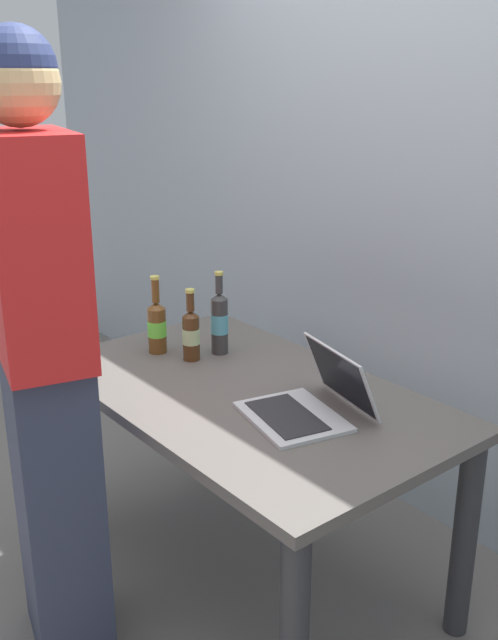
# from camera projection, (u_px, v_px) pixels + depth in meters

# --- Properties ---
(ground_plane) EXTENTS (8.00, 8.00, 0.00)m
(ground_plane) POSITION_uv_depth(u_px,v_px,m) (246.00, 574.00, 2.65)
(ground_plane) COLOR slate
(ground_plane) RESTS_ON ground
(desk) EXTENTS (1.42, 0.85, 0.75)m
(desk) POSITION_uv_depth(u_px,v_px,m) (246.00, 422.00, 2.45)
(desk) COLOR #56514C
(desk) RESTS_ON ground
(laptop) EXTENTS (0.40, 0.41, 0.21)m
(laptop) POSITION_uv_depth(u_px,v_px,m) (309.00, 402.00, 2.21)
(laptop) COLOR #B7BABC
(laptop) RESTS_ON desk
(beer_bottle_green) EXTENTS (0.06, 0.06, 0.32)m
(beer_bottle_green) POSITION_uv_depth(u_px,v_px,m) (220.00, 321.00, 2.69)
(beer_bottle_green) COLOR #333333
(beer_bottle_green) RESTS_ON desk
(beer_bottle_dark) EXTENTS (0.07, 0.07, 0.30)m
(beer_bottle_dark) POSITION_uv_depth(u_px,v_px,m) (157.00, 325.00, 2.70)
(beer_bottle_dark) COLOR brown
(beer_bottle_dark) RESTS_ON desk
(beer_bottle_brown) EXTENTS (0.06, 0.06, 0.27)m
(beer_bottle_brown) POSITION_uv_depth(u_px,v_px,m) (191.00, 333.00, 2.63)
(beer_bottle_brown) COLOR #472B14
(beer_bottle_brown) RESTS_ON desk
(person_figure) EXTENTS (0.45, 0.36, 1.87)m
(person_figure) POSITION_uv_depth(u_px,v_px,m) (44.00, 364.00, 2.05)
(person_figure) COLOR #2D3347
(person_figure) RESTS_ON ground
(back_wall) EXTENTS (6.00, 0.10, 2.60)m
(back_wall) POSITION_uv_depth(u_px,v_px,m) (424.00, 198.00, 2.75)
(back_wall) COLOR #99A3AD
(back_wall) RESTS_ON ground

